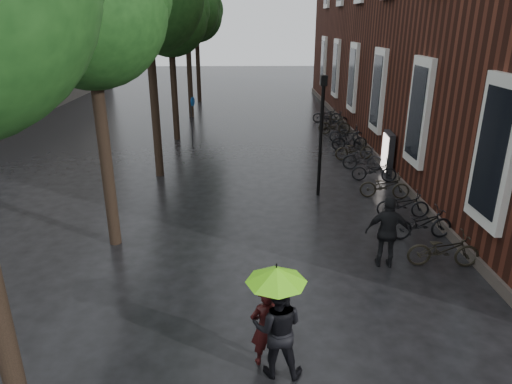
{
  "coord_description": "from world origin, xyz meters",
  "views": [
    {
      "loc": [
        -0.38,
        -4.64,
        5.9
      ],
      "look_at": [
        -0.12,
        7.48,
        1.32
      ],
      "focal_mm": 32.0,
      "sensor_mm": 36.0,
      "label": 1
    }
  ],
  "objects_px": {
    "person_burgundy": "(265,326)",
    "person_black": "(278,328)",
    "ad_lightbox": "(388,153)",
    "lamp_post": "(322,125)",
    "parked_bicycles": "(362,155)",
    "pedestrian_walking": "(388,232)"
  },
  "relations": [
    {
      "from": "person_black",
      "to": "parked_bicycles",
      "type": "bearing_deg",
      "value": -102.51
    },
    {
      "from": "ad_lightbox",
      "to": "lamp_post",
      "type": "relative_size",
      "value": 0.41
    },
    {
      "from": "person_burgundy",
      "to": "parked_bicycles",
      "type": "xyz_separation_m",
      "value": [
        4.63,
        11.99,
        -0.31
      ]
    },
    {
      "from": "person_burgundy",
      "to": "ad_lightbox",
      "type": "xyz_separation_m",
      "value": [
        5.38,
        10.9,
        0.08
      ]
    },
    {
      "from": "pedestrian_walking",
      "to": "parked_bicycles",
      "type": "bearing_deg",
      "value": -89.51
    },
    {
      "from": "pedestrian_walking",
      "to": "ad_lightbox",
      "type": "relative_size",
      "value": 1.1
    },
    {
      "from": "lamp_post",
      "to": "person_black",
      "type": "bearing_deg",
      "value": -103.12
    },
    {
      "from": "pedestrian_walking",
      "to": "lamp_post",
      "type": "height_order",
      "value": "lamp_post"
    },
    {
      "from": "person_black",
      "to": "ad_lightbox",
      "type": "height_order",
      "value": "person_black"
    },
    {
      "from": "person_burgundy",
      "to": "parked_bicycles",
      "type": "distance_m",
      "value": 12.85
    },
    {
      "from": "person_black",
      "to": "lamp_post",
      "type": "height_order",
      "value": "lamp_post"
    },
    {
      "from": "person_black",
      "to": "ad_lightbox",
      "type": "relative_size",
      "value": 1.08
    },
    {
      "from": "person_black",
      "to": "lamp_post",
      "type": "distance_m",
      "value": 9.16
    },
    {
      "from": "person_burgundy",
      "to": "lamp_post",
      "type": "height_order",
      "value": "lamp_post"
    },
    {
      "from": "person_black",
      "to": "parked_bicycles",
      "type": "height_order",
      "value": "person_black"
    },
    {
      "from": "person_burgundy",
      "to": "pedestrian_walking",
      "type": "xyz_separation_m",
      "value": [
        3.21,
        3.45,
        0.16
      ]
    },
    {
      "from": "ad_lightbox",
      "to": "lamp_post",
      "type": "xyz_separation_m",
      "value": [
        -3.14,
        -2.38,
        1.69
      ]
    },
    {
      "from": "ad_lightbox",
      "to": "lamp_post",
      "type": "distance_m",
      "value": 4.28
    },
    {
      "from": "parked_bicycles",
      "to": "ad_lightbox",
      "type": "xyz_separation_m",
      "value": [
        0.76,
        -1.09,
        0.39
      ]
    },
    {
      "from": "person_burgundy",
      "to": "person_black",
      "type": "distance_m",
      "value": 0.36
    },
    {
      "from": "person_burgundy",
      "to": "person_black",
      "type": "xyz_separation_m",
      "value": [
        0.2,
        -0.26,
        0.15
      ]
    },
    {
      "from": "pedestrian_walking",
      "to": "lamp_post",
      "type": "relative_size",
      "value": 0.45
    }
  ]
}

